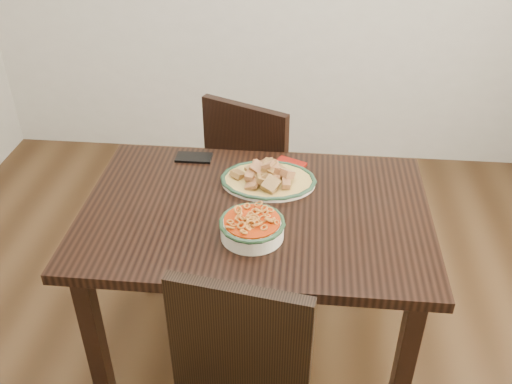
# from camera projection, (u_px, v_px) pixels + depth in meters

# --- Properties ---
(floor) EXTENTS (3.50, 3.50, 0.00)m
(floor) POSITION_uv_depth(u_px,v_px,m) (236.00, 351.00, 2.46)
(floor) COLOR #362211
(floor) RESTS_ON ground
(dining_table) EXTENTS (1.25, 0.84, 0.75)m
(dining_table) POSITION_uv_depth(u_px,v_px,m) (255.00, 229.00, 2.11)
(dining_table) COLOR black
(dining_table) RESTS_ON ground
(chair_far) EXTENTS (0.56, 0.56, 0.89)m
(chair_far) POSITION_uv_depth(u_px,v_px,m) (257.00, 171.00, 2.75)
(chair_far) COLOR black
(chair_far) RESTS_ON ground
(fish_plate) EXTENTS (0.36, 0.28, 0.11)m
(fish_plate) POSITION_uv_depth(u_px,v_px,m) (268.00, 173.00, 2.17)
(fish_plate) COLOR #F0E4CB
(fish_plate) RESTS_ON dining_table
(noodle_bowl) EXTENTS (0.22, 0.22, 0.08)m
(noodle_bowl) POSITION_uv_depth(u_px,v_px,m) (252.00, 226.00, 1.90)
(noodle_bowl) COLOR white
(noodle_bowl) RESTS_ON dining_table
(smartphone) EXTENTS (0.15, 0.08, 0.01)m
(smartphone) POSITION_uv_depth(u_px,v_px,m) (194.00, 157.00, 2.35)
(smartphone) COLOR black
(smartphone) RESTS_ON dining_table
(napkin) EXTENTS (0.15, 0.14, 0.01)m
(napkin) POSITION_uv_depth(u_px,v_px,m) (288.00, 166.00, 2.29)
(napkin) COLOR maroon
(napkin) RESTS_ON dining_table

